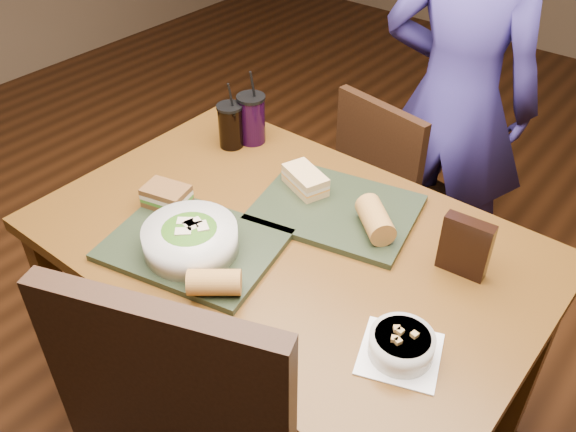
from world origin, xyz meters
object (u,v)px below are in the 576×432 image
(tray_far, at_px, (336,209))
(sandwich_near, at_px, (167,196))
(diner, at_px, (456,101))
(baguette_near, at_px, (214,282))
(baguette_far, at_px, (375,219))
(dining_table, at_px, (288,263))
(cup_berry, at_px, (252,119))
(cup_cola, at_px, (231,126))
(tray_near, at_px, (194,245))
(soup_bowl, at_px, (401,345))
(chip_bag, at_px, (465,247))
(salad_bowl, at_px, (190,238))
(chair_far, at_px, (386,187))
(sandwich_far, at_px, (305,180))

(tray_far, relative_size, sandwich_near, 3.10)
(diner, height_order, baguette_near, diner)
(sandwich_near, distance_m, baguette_far, 0.56)
(dining_table, distance_m, sandwich_near, 0.37)
(baguette_near, bearing_deg, tray_far, 86.41)
(sandwich_near, relative_size, cup_berry, 0.55)
(cup_cola, bearing_deg, baguette_near, -50.03)
(cup_cola, bearing_deg, tray_near, -57.96)
(tray_far, height_order, soup_bowl, soup_bowl)
(diner, distance_m, cup_berry, 0.74)
(baguette_far, bearing_deg, cup_cola, 170.90)
(sandwich_near, height_order, cup_berry, cup_berry)
(tray_far, bearing_deg, chip_bag, -0.54)
(dining_table, relative_size, baguette_far, 9.47)
(soup_bowl, height_order, baguette_far, baguette_far)
(salad_bowl, xyz_separation_m, baguette_near, (0.15, -0.07, -0.01))
(diner, xyz_separation_m, soup_bowl, (0.41, -1.07, 0.01))
(salad_bowl, relative_size, baguette_far, 1.70)
(chair_far, height_order, sandwich_far, chair_far)
(salad_bowl, height_order, chip_bag, chip_bag)
(tray_near, height_order, sandwich_far, sandwich_far)
(chair_far, relative_size, diner, 0.55)
(dining_table, bearing_deg, salad_bowl, -124.62)
(chair_far, xyz_separation_m, salad_bowl, (-0.03, -0.92, 0.34))
(sandwich_far, xyz_separation_m, baguette_near, (0.09, -0.46, 0.00))
(dining_table, height_order, tray_far, tray_far)
(tray_near, distance_m, sandwich_near, 0.18)
(baguette_near, bearing_deg, soup_bowl, 16.45)
(soup_bowl, xyz_separation_m, cup_cola, (-0.85, 0.39, 0.04))
(sandwich_near, bearing_deg, cup_berry, 98.72)
(dining_table, height_order, chip_bag, chip_bag)
(diner, bearing_deg, dining_table, 78.23)
(diner, distance_m, tray_near, 1.12)
(tray_near, height_order, baguette_far, baguette_far)
(cup_berry, bearing_deg, chair_far, 54.88)
(chair_far, relative_size, cup_berry, 3.45)
(tray_near, distance_m, baguette_near, 0.19)
(salad_bowl, distance_m, sandwich_far, 0.39)
(dining_table, xyz_separation_m, chip_bag, (0.40, 0.16, 0.17))
(tray_far, relative_size, baguette_far, 3.06)
(tray_near, bearing_deg, diner, 81.23)
(tray_near, height_order, soup_bowl, soup_bowl)
(salad_bowl, relative_size, cup_berry, 0.95)
(baguette_far, xyz_separation_m, cup_cola, (-0.59, 0.10, 0.02))
(diner, bearing_deg, baguette_near, 78.66)
(chair_far, height_order, soup_bowl, chair_far)
(chair_far, distance_m, tray_far, 0.63)
(soup_bowl, relative_size, cup_berry, 0.86)
(tray_far, distance_m, sandwich_far, 0.13)
(chair_far, distance_m, soup_bowl, 1.06)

